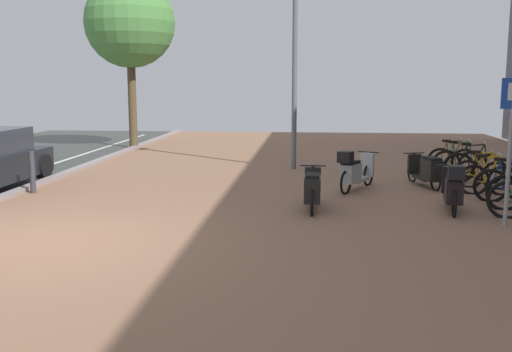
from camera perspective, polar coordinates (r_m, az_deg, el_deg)
name	(u,v)px	position (r m, az deg, el deg)	size (l,w,h in m)	color
ground	(137,247)	(8.98, -11.40, -6.79)	(21.00, 40.00, 0.13)	#333631
bicycle_rack_02	(508,185)	(12.91, 23.16, -0.84)	(1.34, 0.48, 0.97)	black
bicycle_rack_03	(488,179)	(13.59, 21.52, -0.32)	(1.29, 0.48, 0.94)	black
bicycle_rack_04	(483,174)	(14.35, 21.04, 0.18)	(1.22, 0.55, 0.93)	black
bicycle_rack_05	(473,168)	(15.08, 20.27, 0.75)	(1.41, 0.49, 1.03)	black
bicycle_rack_06	(459,164)	(15.79, 19.06, 1.14)	(1.38, 0.48, 1.01)	black
bicycle_rack_07	(452,160)	(16.54, 18.44, 1.45)	(1.31, 0.48, 0.95)	black
scooter_near	(453,189)	(11.55, 18.51, -1.19)	(0.60, 1.76, 0.96)	black
scooter_mid	(354,172)	(13.26, 9.44, 0.43)	(1.02, 1.64, 0.96)	black
scooter_far	(312,190)	(11.17, 5.47, -1.32)	(0.52, 1.75, 0.79)	black
scooter_extra	(427,171)	(14.06, 16.21, 0.50)	(0.71, 1.70, 0.75)	black
parking_sign	(511,136)	(10.60, 23.40, 3.59)	(0.40, 0.07, 2.47)	gray
lamp_post	(295,35)	(16.39, 3.79, 13.45)	(0.20, 0.52, 6.65)	slate
street_tree	(130,23)	(22.16, -12.10, 14.27)	(3.22, 3.22, 6.11)	brown
bollard_far	(32,172)	(13.71, -20.81, 0.35)	(0.12, 0.12, 0.92)	#38383D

